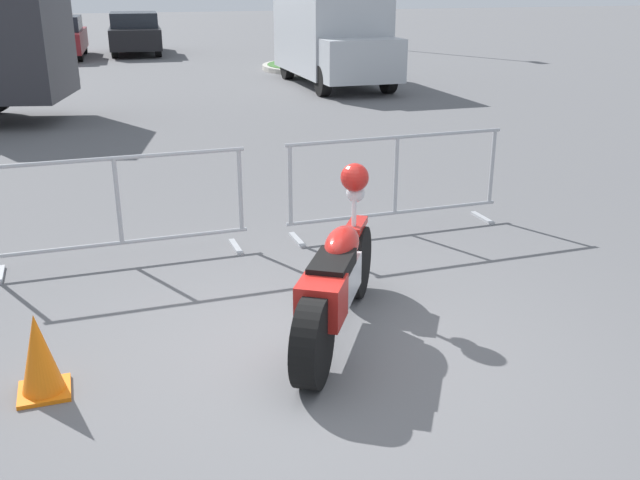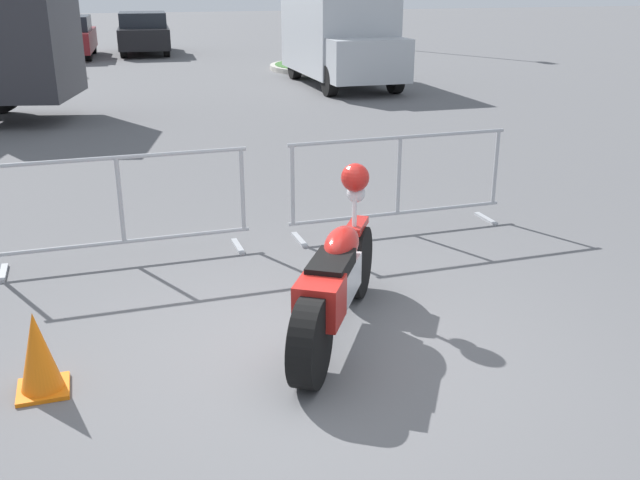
{
  "view_description": "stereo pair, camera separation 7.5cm",
  "coord_description": "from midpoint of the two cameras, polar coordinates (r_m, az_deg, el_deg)",
  "views": [
    {
      "loc": [
        -1.48,
        -4.44,
        2.64
      ],
      "look_at": [
        0.29,
        0.69,
        0.65
      ],
      "focal_mm": 40.0,
      "sensor_mm": 36.0,
      "label": 1
    },
    {
      "loc": [
        -1.41,
        -4.46,
        2.64
      ],
      "look_at": [
        0.29,
        0.69,
        0.65
      ],
      "focal_mm": 40.0,
      "sensor_mm": 36.0,
      "label": 2
    }
  ],
  "objects": [
    {
      "name": "crowd_barrier_near",
      "position": [
        7.18,
        -16.11,
        2.48
      ],
      "size": [
        2.51,
        0.45,
        1.07
      ],
      "rotation": [
        0.0,
        0.0,
        0.0
      ],
      "color": "#9EA0A5",
      "rests_on": "ground"
    },
    {
      "name": "parked_car_black",
      "position": [
        28.48,
        -14.66,
        15.74
      ],
      "size": [
        2.18,
        4.56,
        1.5
      ],
      "rotation": [
        0.0,
        0.0,
        1.48
      ],
      "color": "black",
      "rests_on": "ground"
    },
    {
      "name": "delivery_van",
      "position": [
        19.31,
        0.86,
        15.98
      ],
      "size": [
        2.12,
        5.05,
        2.31
      ],
      "rotation": [
        0.0,
        0.0,
        -1.6
      ],
      "color": "#B2B7BC",
      "rests_on": "ground"
    },
    {
      "name": "ground_plane",
      "position": [
        5.37,
        -0.94,
        -9.29
      ],
      "size": [
        120.0,
        120.0,
        0.0
      ],
      "primitive_type": "plane",
      "color": "#5B5B5E"
    },
    {
      "name": "parked_car_maroon",
      "position": [
        27.69,
        -20.27,
        15.0
      ],
      "size": [
        2.08,
        4.37,
        1.44
      ],
      "rotation": [
        0.0,
        0.0,
        1.48
      ],
      "color": "maroon",
      "rests_on": "ground"
    },
    {
      "name": "planter_island",
      "position": [
        22.85,
        0.14,
        14.0
      ],
      "size": [
        3.9,
        3.9,
        0.82
      ],
      "color": "#ADA89E",
      "rests_on": "ground"
    },
    {
      "name": "motorcycle",
      "position": [
        5.5,
        0.97,
        -3.17
      ],
      "size": [
        1.31,
        1.91,
        1.22
      ],
      "rotation": [
        0.0,
        0.0,
        1.0
      ],
      "color": "black",
      "rests_on": "ground"
    },
    {
      "name": "crowd_barrier_far",
      "position": [
        7.86,
        5.81,
        4.67
      ],
      "size": [
        2.51,
        0.45,
        1.07
      ],
      "rotation": [
        0.0,
        0.0,
        0.0
      ],
      "color": "#9EA0A5",
      "rests_on": "ground"
    },
    {
      "name": "traffic_cone",
      "position": [
        5.16,
        -21.95,
        -8.57
      ],
      "size": [
        0.34,
        0.34,
        0.59
      ],
      "color": "orange",
      "rests_on": "ground"
    },
    {
      "name": "pedestrian",
      "position": [
        23.39,
        -21.37,
        14.6
      ],
      "size": [
        0.46,
        0.46,
        1.69
      ],
      "rotation": [
        0.0,
        0.0,
        4.25
      ],
      "color": "#262838",
      "rests_on": "ground"
    }
  ]
}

